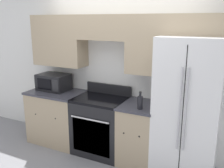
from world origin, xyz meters
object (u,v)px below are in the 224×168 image
Objects in this scene: refrigerator at (188,108)px; bottle at (140,102)px; oven_range at (101,125)px; microwave at (54,82)px.

bottle is at bearing -161.07° from refrigerator.
refrigerator is (1.30, 0.03, 0.48)m from oven_range.
microwave is (-2.25, 0.03, 0.10)m from refrigerator.
refrigerator is at bearing 18.93° from bottle.
microwave reaches higher than oven_range.
bottle is (-0.59, -0.20, 0.06)m from refrigerator.
microwave reaches higher than bottle.
bottle is at bearing -13.49° from oven_range.
refrigerator reaches higher than oven_range.
microwave is at bearing 176.34° from oven_range.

